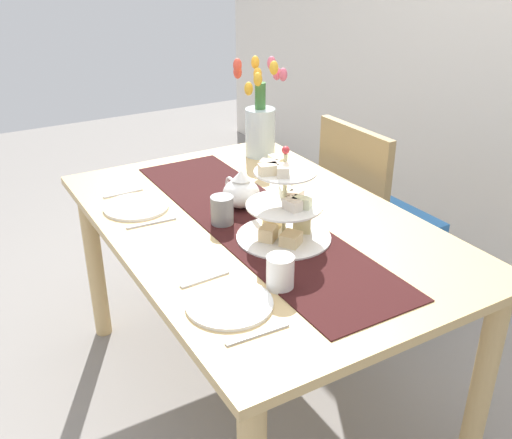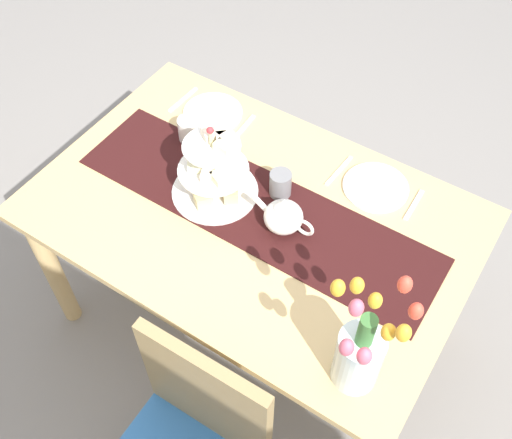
{
  "view_description": "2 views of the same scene",
  "coord_description": "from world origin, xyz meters",
  "px_view_note": "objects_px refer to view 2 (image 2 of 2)",
  "views": [
    {
      "loc": [
        1.52,
        -0.9,
        1.6
      ],
      "look_at": [
        0.03,
        -0.03,
        0.76
      ],
      "focal_mm": 40.93,
      "sensor_mm": 36.0,
      "label": 1
    },
    {
      "loc": [
        -0.72,
        1.08,
        2.35
      ],
      "look_at": [
        -0.06,
        0.07,
        0.81
      ],
      "focal_mm": 42.82,
      "sensor_mm": 36.0,
      "label": 2
    }
  ],
  "objects_px": {
    "knife_left": "(339,171)",
    "teapot": "(284,216)",
    "dining_table": "(252,230)",
    "fork_right": "(244,127)",
    "fork_left": "(414,205)",
    "mug_grey": "(280,184)",
    "dinner_plate_left": "(376,187)",
    "mug_white_text": "(188,130)",
    "knife_right": "(183,100)",
    "tulip_vase": "(361,351)",
    "tiered_cake_stand": "(214,173)",
    "dinner_plate_right": "(213,113)"
  },
  "relations": [
    {
      "from": "tulip_vase",
      "to": "dinner_plate_right",
      "type": "relative_size",
      "value": 1.85
    },
    {
      "from": "dinner_plate_left",
      "to": "knife_left",
      "type": "xyz_separation_m",
      "value": [
        0.14,
        0.0,
        -0.0
      ]
    },
    {
      "from": "dining_table",
      "to": "fork_left",
      "type": "height_order",
      "value": "fork_left"
    },
    {
      "from": "teapot",
      "to": "fork_left",
      "type": "distance_m",
      "value": 0.46
    },
    {
      "from": "dinner_plate_left",
      "to": "knife_right",
      "type": "relative_size",
      "value": 1.35
    },
    {
      "from": "dinner_plate_left",
      "to": "mug_grey",
      "type": "bearing_deg",
      "value": 37.27
    },
    {
      "from": "tiered_cake_stand",
      "to": "tulip_vase",
      "type": "distance_m",
      "value": 0.79
    },
    {
      "from": "teapot",
      "to": "fork_right",
      "type": "height_order",
      "value": "teapot"
    },
    {
      "from": "tiered_cake_stand",
      "to": "knife_left",
      "type": "height_order",
      "value": "tiered_cake_stand"
    },
    {
      "from": "dining_table",
      "to": "knife_right",
      "type": "relative_size",
      "value": 8.68
    },
    {
      "from": "knife_right",
      "to": "mug_grey",
      "type": "height_order",
      "value": "mug_grey"
    },
    {
      "from": "dinner_plate_left",
      "to": "fork_right",
      "type": "relative_size",
      "value": 1.53
    },
    {
      "from": "dinner_plate_left",
      "to": "knife_right",
      "type": "xyz_separation_m",
      "value": [
        0.84,
        0.0,
        -0.0
      ]
    },
    {
      "from": "dinner_plate_right",
      "to": "knife_right",
      "type": "xyz_separation_m",
      "value": [
        0.15,
        0.0,
        -0.0
      ]
    },
    {
      "from": "fork_left",
      "to": "knife_right",
      "type": "xyz_separation_m",
      "value": [
        0.99,
        0.0,
        0.0
      ]
    },
    {
      "from": "dining_table",
      "to": "teapot",
      "type": "xyz_separation_m",
      "value": [
        -0.12,
        0.0,
        0.16
      ]
    },
    {
      "from": "knife_left",
      "to": "teapot",
      "type": "bearing_deg",
      "value": 83.57
    },
    {
      "from": "dining_table",
      "to": "teapot",
      "type": "relative_size",
      "value": 6.19
    },
    {
      "from": "fork_right",
      "to": "mug_white_text",
      "type": "relative_size",
      "value": 1.58
    },
    {
      "from": "fork_left",
      "to": "fork_right",
      "type": "height_order",
      "value": "same"
    },
    {
      "from": "dining_table",
      "to": "dinner_plate_right",
      "type": "distance_m",
      "value": 0.52
    },
    {
      "from": "dinner_plate_right",
      "to": "mug_white_text",
      "type": "xyz_separation_m",
      "value": [
        -0.01,
        0.16,
        0.04
      ]
    },
    {
      "from": "tiered_cake_stand",
      "to": "fork_left",
      "type": "xyz_separation_m",
      "value": [
        -0.6,
        -0.32,
        -0.1
      ]
    },
    {
      "from": "fork_left",
      "to": "fork_right",
      "type": "relative_size",
      "value": 1.0
    },
    {
      "from": "teapot",
      "to": "tulip_vase",
      "type": "bearing_deg",
      "value": 142.4
    },
    {
      "from": "fork_left",
      "to": "knife_left",
      "type": "distance_m",
      "value": 0.29
    },
    {
      "from": "dining_table",
      "to": "teapot",
      "type": "distance_m",
      "value": 0.21
    },
    {
      "from": "dinner_plate_left",
      "to": "knife_right",
      "type": "height_order",
      "value": "dinner_plate_left"
    },
    {
      "from": "dining_table",
      "to": "fork_right",
      "type": "bearing_deg",
      "value": -52.18
    },
    {
      "from": "knife_left",
      "to": "mug_white_text",
      "type": "xyz_separation_m",
      "value": [
        0.55,
        0.16,
        0.04
      ]
    },
    {
      "from": "tulip_vase",
      "to": "fork_right",
      "type": "bearing_deg",
      "value": -39.13
    },
    {
      "from": "knife_left",
      "to": "tulip_vase",
      "type": "bearing_deg",
      "value": 121.32
    },
    {
      "from": "dinner_plate_left",
      "to": "knife_left",
      "type": "height_order",
      "value": "dinner_plate_left"
    },
    {
      "from": "fork_left",
      "to": "mug_grey",
      "type": "bearing_deg",
      "value": 26.25
    },
    {
      "from": "mug_grey",
      "to": "dining_table",
      "type": "bearing_deg",
      "value": 72.8
    },
    {
      "from": "fork_right",
      "to": "knife_right",
      "type": "height_order",
      "value": "same"
    },
    {
      "from": "tulip_vase",
      "to": "dinner_plate_right",
      "type": "bearing_deg",
      "value": -34.6
    },
    {
      "from": "tulip_vase",
      "to": "mug_grey",
      "type": "relative_size",
      "value": 4.48
    },
    {
      "from": "fork_right",
      "to": "mug_white_text",
      "type": "distance_m",
      "value": 0.22
    },
    {
      "from": "tulip_vase",
      "to": "fork_right",
      "type": "distance_m",
      "value": 1.05
    },
    {
      "from": "knife_left",
      "to": "fork_right",
      "type": "distance_m",
      "value": 0.41
    },
    {
      "from": "knife_right",
      "to": "mug_grey",
      "type": "distance_m",
      "value": 0.61
    },
    {
      "from": "dinner_plate_right",
      "to": "mug_white_text",
      "type": "relative_size",
      "value": 2.42
    },
    {
      "from": "tiered_cake_stand",
      "to": "mug_grey",
      "type": "bearing_deg",
      "value": -147.79
    },
    {
      "from": "teapot",
      "to": "dinner_plate_left",
      "type": "bearing_deg",
      "value": -119.37
    },
    {
      "from": "tulip_vase",
      "to": "fork_right",
      "type": "xyz_separation_m",
      "value": [
        0.81,
        -0.66,
        -0.15
      ]
    },
    {
      "from": "dinner_plate_left",
      "to": "knife_left",
      "type": "relative_size",
      "value": 1.35
    },
    {
      "from": "fork_left",
      "to": "mug_grey",
      "type": "xyz_separation_m",
      "value": [
        0.41,
        0.2,
        0.05
      ]
    },
    {
      "from": "fork_right",
      "to": "dinner_plate_right",
      "type": "bearing_deg",
      "value": 0.0
    },
    {
      "from": "fork_left",
      "to": "mug_grey",
      "type": "relative_size",
      "value": 1.58
    }
  ]
}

